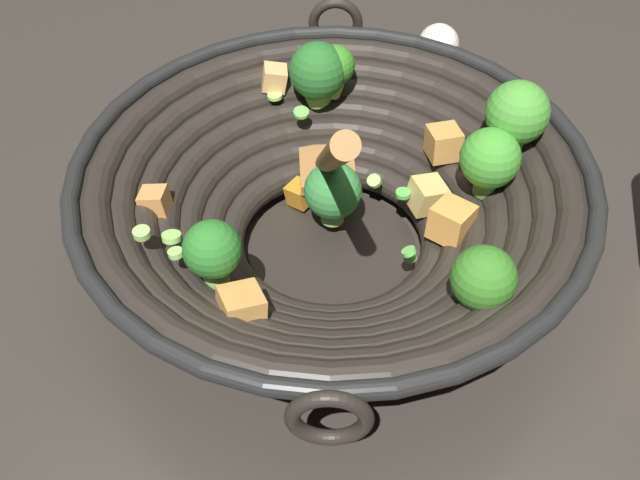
# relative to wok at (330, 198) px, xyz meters

# --- Properties ---
(ground_plane) EXTENTS (4.00, 4.00, 0.00)m
(ground_plane) POSITION_rel_wok_xyz_m (0.00, 0.00, -0.07)
(ground_plane) COLOR #332D28
(wok) EXTENTS (0.42, 0.46, 0.23)m
(wok) POSITION_rel_wok_xyz_m (0.00, 0.00, 0.00)
(wok) COLOR black
(wok) RESTS_ON ground
(garlic_bulb) EXTENTS (0.05, 0.05, 0.05)m
(garlic_bulb) POSITION_rel_wok_xyz_m (-0.12, -0.30, -0.04)
(garlic_bulb) COLOR silver
(garlic_bulb) RESTS_ON ground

